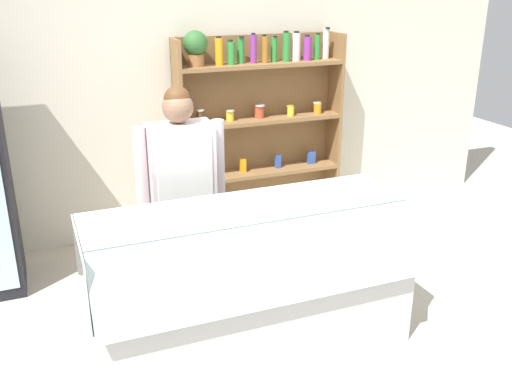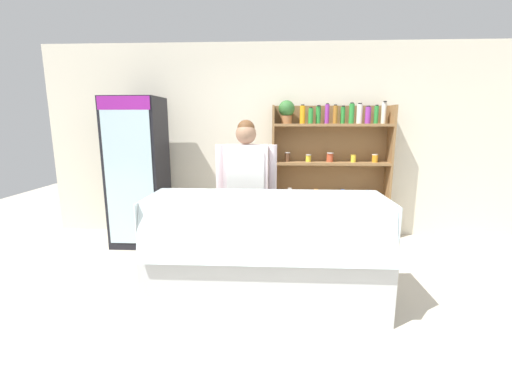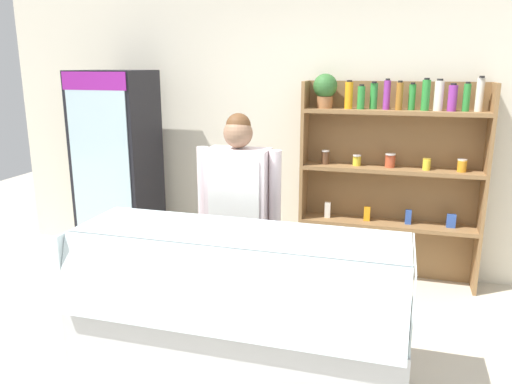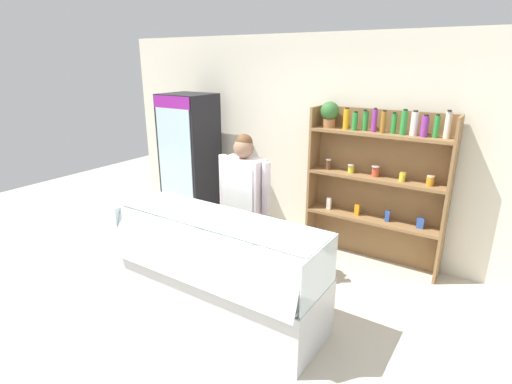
{
  "view_description": "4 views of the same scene",
  "coord_description": "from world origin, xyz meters",
  "px_view_note": "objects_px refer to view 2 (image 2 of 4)",
  "views": [
    {
      "loc": [
        -1.36,
        -2.97,
        2.34
      ],
      "look_at": [
        0.1,
        0.66,
        0.87
      ],
      "focal_mm": 40.0,
      "sensor_mm": 36.0,
      "label": 1
    },
    {
      "loc": [
        -0.13,
        -2.81,
        1.63
      ],
      "look_at": [
        -0.31,
        0.76,
        0.9
      ],
      "focal_mm": 24.0,
      "sensor_mm": 36.0,
      "label": 2
    },
    {
      "loc": [
        0.71,
        -2.64,
        2.0
      ],
      "look_at": [
        -0.21,
        0.55,
        1.14
      ],
      "focal_mm": 35.0,
      "sensor_mm": 36.0,
      "label": 3
    },
    {
      "loc": [
        1.95,
        -2.55,
        2.39
      ],
      "look_at": [
        -0.09,
        0.54,
        1.16
      ],
      "focal_mm": 28.0,
      "sensor_mm": 36.0,
      "label": 4
    }
  ],
  "objects_px": {
    "drinks_fridge": "(138,173)",
    "shop_clerk": "(246,183)",
    "deli_display_case": "(265,272)",
    "shelving_unit": "(327,161)"
  },
  "relations": [
    {
      "from": "shelving_unit",
      "to": "shop_clerk",
      "type": "height_order",
      "value": "shelving_unit"
    },
    {
      "from": "drinks_fridge",
      "to": "shop_clerk",
      "type": "relative_size",
      "value": 1.17
    },
    {
      "from": "drinks_fridge",
      "to": "shop_clerk",
      "type": "bearing_deg",
      "value": -27.64
    },
    {
      "from": "shop_clerk",
      "to": "drinks_fridge",
      "type": "bearing_deg",
      "value": 152.36
    },
    {
      "from": "shelving_unit",
      "to": "shop_clerk",
      "type": "xyz_separation_m",
      "value": [
        -1.04,
        -1.19,
        -0.11
      ]
    },
    {
      "from": "drinks_fridge",
      "to": "deli_display_case",
      "type": "height_order",
      "value": "drinks_fridge"
    },
    {
      "from": "shelving_unit",
      "to": "deli_display_case",
      "type": "distance_m",
      "value": 2.24
    },
    {
      "from": "drinks_fridge",
      "to": "deli_display_case",
      "type": "distance_m",
      "value": 2.4
    },
    {
      "from": "deli_display_case",
      "to": "shop_clerk",
      "type": "xyz_separation_m",
      "value": [
        -0.23,
        0.75,
        0.67
      ]
    },
    {
      "from": "drinks_fridge",
      "to": "shop_clerk",
      "type": "xyz_separation_m",
      "value": [
        1.5,
        -0.78,
        0.01
      ]
    }
  ]
}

